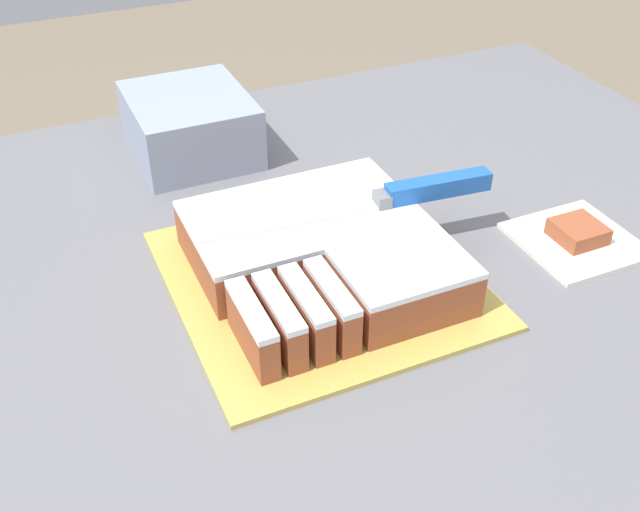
{
  "coord_description": "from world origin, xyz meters",
  "views": [
    {
      "loc": [
        -0.24,
        -0.58,
        1.46
      ],
      "look_at": [
        0.03,
        0.03,
        0.97
      ],
      "focal_mm": 42.0,
      "sensor_mm": 36.0,
      "label": 1
    }
  ],
  "objects_px": {
    "cake": "(322,252)",
    "knife": "(410,193)",
    "cake_board": "(320,278)",
    "brownie": "(578,232)",
    "storage_box": "(190,125)"
  },
  "relations": [
    {
      "from": "cake",
      "to": "knife",
      "type": "bearing_deg",
      "value": 8.28
    },
    {
      "from": "cake_board",
      "to": "storage_box",
      "type": "relative_size",
      "value": 1.79
    },
    {
      "from": "storage_box",
      "to": "knife",
      "type": "bearing_deg",
      "value": -62.88
    },
    {
      "from": "storage_box",
      "to": "cake_board",
      "type": "bearing_deg",
      "value": -82.72
    },
    {
      "from": "cake",
      "to": "storage_box",
      "type": "height_order",
      "value": "storage_box"
    },
    {
      "from": "brownie",
      "to": "storage_box",
      "type": "relative_size",
      "value": 0.3
    },
    {
      "from": "brownie",
      "to": "cake_board",
      "type": "bearing_deg",
      "value": 169.33
    },
    {
      "from": "cake",
      "to": "brownie",
      "type": "height_order",
      "value": "cake"
    },
    {
      "from": "cake",
      "to": "knife",
      "type": "height_order",
      "value": "knife"
    },
    {
      "from": "cake",
      "to": "brownie",
      "type": "xyz_separation_m",
      "value": [
        0.31,
        -0.06,
        -0.02
      ]
    },
    {
      "from": "brownie",
      "to": "storage_box",
      "type": "distance_m",
      "value": 0.55
    },
    {
      "from": "knife",
      "to": "brownie",
      "type": "relative_size",
      "value": 6.38
    },
    {
      "from": "cake_board",
      "to": "brownie",
      "type": "relative_size",
      "value": 6.06
    },
    {
      "from": "cake",
      "to": "knife",
      "type": "xyz_separation_m",
      "value": [
        0.12,
        0.02,
        0.04
      ]
    },
    {
      "from": "cake_board",
      "to": "brownie",
      "type": "distance_m",
      "value": 0.32
    }
  ]
}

